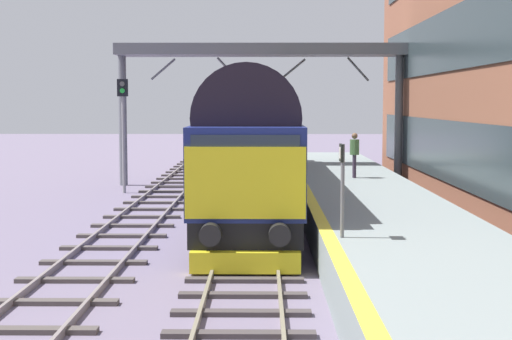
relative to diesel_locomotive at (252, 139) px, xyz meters
name	(u,v)px	position (x,y,z in m)	size (l,w,h in m)	color
ground_plane	(249,244)	(0.00, -6.33, -2.49)	(140.00, 140.00, 0.00)	slate
track_main	(249,242)	(0.00, -6.33, -2.44)	(2.50, 60.00, 0.15)	gray
track_adjacent_west	(116,241)	(-3.57, -6.33, -2.43)	(2.50, 60.00, 0.15)	gray
station_platform	(383,225)	(3.60, -6.33, -1.99)	(4.00, 44.00, 1.01)	gray
diesel_locomotive	(252,139)	(0.00, 0.00, 0.00)	(2.74, 20.34, 4.68)	black
signal_post_near	(123,123)	(-5.40, 5.00, 0.43)	(0.44, 0.22, 4.72)	gray
platform_number_sign	(342,175)	(2.00, -10.95, -0.21)	(0.10, 0.44, 1.92)	slate
waiting_passenger	(355,151)	(3.74, 1.45, -0.50)	(0.36, 0.51, 1.64)	#372B3C
overhead_footbridge	(261,58)	(0.27, 7.95, 3.27)	(12.87, 2.00, 6.35)	slate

